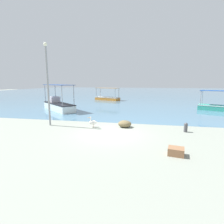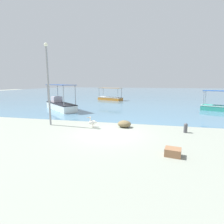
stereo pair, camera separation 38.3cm
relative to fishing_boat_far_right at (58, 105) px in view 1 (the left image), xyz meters
name	(u,v)px [view 1 (the left image)]	position (x,y,z in m)	size (l,w,h in m)	color
ground	(110,133)	(8.08, -8.34, -0.65)	(120.00, 120.00, 0.00)	gray
harbor_water	(139,92)	(8.08, 39.66, -0.65)	(110.00, 90.00, 0.00)	teal
fishing_boat_far_right	(58,105)	(0.00, 0.00, 0.00)	(5.67, 5.20, 3.04)	white
fishing_boat_center	(221,107)	(19.05, 3.20, -0.16)	(5.08, 3.41, 2.36)	teal
fishing_boat_far_left	(107,98)	(3.22, 12.62, -0.19)	(5.00, 3.19, 2.25)	orange
pelican	(93,122)	(6.50, -7.00, -0.27)	(0.79, 0.44, 0.80)	#E0997A
lamp_post	(48,80)	(3.05, -7.10, 2.81)	(0.28, 0.28, 6.19)	gray
mooring_bollard	(186,127)	(13.07, -7.03, -0.31)	(0.25, 0.25, 0.65)	#47474C
net_pile	(125,124)	(8.86, -6.55, -0.39)	(0.99, 0.84, 0.51)	brown
cargo_crate	(176,151)	(11.81, -11.16, -0.47)	(0.71, 0.58, 0.36)	#926544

